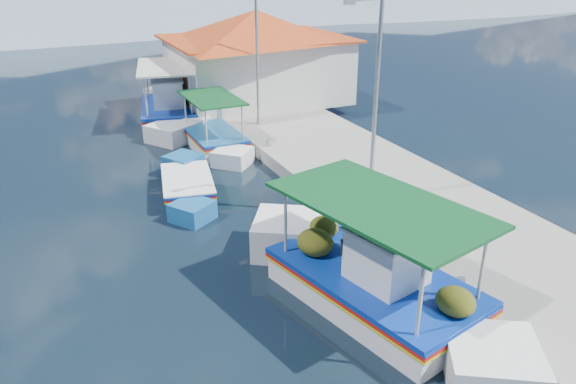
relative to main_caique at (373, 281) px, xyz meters
name	(u,v)px	position (x,y,z in m)	size (l,w,h in m)	color
ground	(254,281)	(-2.15, 1.96, -0.55)	(160.00, 160.00, 0.00)	black
quay	(341,160)	(3.75, 7.96, -0.30)	(5.00, 44.00, 0.50)	gray
bollards	(299,165)	(1.65, 7.21, 0.10)	(0.20, 17.20, 0.30)	#A5A8AD
main_caique	(373,281)	(0.00, 0.00, 0.00)	(3.82, 8.50, 2.87)	white
caique_green_canopy	(213,139)	(0.10, 12.17, -0.20)	(1.96, 6.33, 2.37)	white
caique_blue_hull	(187,187)	(-2.22, 7.85, -0.29)	(2.28, 5.31, 0.96)	#195A98
caique_far	(169,111)	(-0.65, 16.61, -0.01)	(3.65, 8.25, 2.96)	white
harbor_building	(257,54)	(4.05, 16.96, 2.22)	(10.49, 10.49, 4.40)	white
lamp_post_near	(374,92)	(2.36, 3.96, 3.30)	(1.21, 0.14, 6.00)	#A5A8AD
lamp_post_far	(255,46)	(2.36, 12.96, 3.30)	(1.21, 0.14, 6.00)	#A5A8AD
mountain_ridge	(123,4)	(4.39, 57.96, 1.49)	(171.40, 96.00, 5.50)	slate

